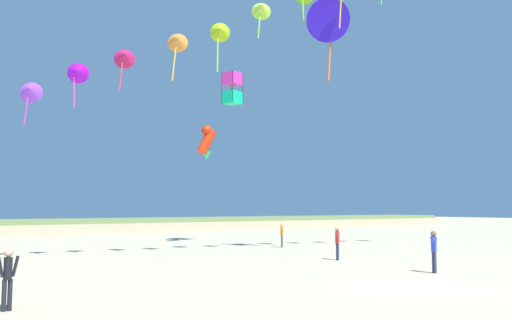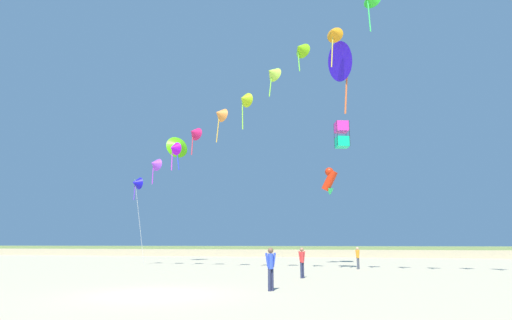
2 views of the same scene
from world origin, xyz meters
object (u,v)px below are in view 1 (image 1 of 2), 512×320
at_px(person_near_left, 434,249).
at_px(person_mid_center, 282,234).
at_px(person_near_right, 8,275).
at_px(large_kite_mid_trail, 232,88).
at_px(large_kite_low_lead, 207,141).
at_px(large_kite_high_solo, 329,21).
at_px(person_far_left, 337,241).

bearing_deg(person_near_left, person_mid_center, 75.71).
relative_size(person_near_right, large_kite_mid_trail, 0.67).
height_order(person_near_left, large_kite_mid_trail, large_kite_mid_trail).
relative_size(large_kite_low_lead, large_kite_high_solo, 0.51).
relative_size(person_mid_center, person_far_left, 0.97).
xyz_separation_m(person_far_left, large_kite_low_lead, (1.12, 15.28, 6.83)).
bearing_deg(person_mid_center, person_near_left, -104.29).
bearing_deg(person_near_right, person_far_left, 16.37).
height_order(person_far_left, large_kite_mid_trail, large_kite_mid_trail).
distance_m(person_near_right, person_far_left, 17.39).
distance_m(person_mid_center, large_kite_low_lead, 9.75).
relative_size(large_kite_low_lead, large_kite_mid_trail, 1.10).
distance_m(person_near_right, person_mid_center, 24.10).
bearing_deg(person_far_left, large_kite_high_solo, 49.96).
relative_size(person_mid_center, large_kite_mid_trail, 0.67).
distance_m(person_mid_center, large_kite_high_solo, 14.28).
bearing_deg(person_far_left, person_near_left, -95.37).
xyz_separation_m(person_near_left, large_kite_low_lead, (1.71, 21.57, 6.79)).
bearing_deg(large_kite_high_solo, person_mid_center, 86.54).
bearing_deg(person_near_left, large_kite_low_lead, 85.47).
xyz_separation_m(large_kite_mid_trail, large_kite_high_solo, (0.46, -10.29, 2.45)).
relative_size(person_near_left, person_far_left, 1.03).
distance_m(large_kite_low_lead, large_kite_mid_trail, 4.47).
distance_m(person_near_left, person_near_right, 16.15).
bearing_deg(person_far_left, person_near_right, -163.63).
height_order(person_near_left, large_kite_high_solo, large_kite_high_solo).
bearing_deg(person_far_left, person_mid_center, 69.63).
height_order(person_mid_center, large_kite_high_solo, large_kite_high_solo).
bearing_deg(large_kite_low_lead, person_mid_center, -72.33).
height_order(person_near_right, large_kite_mid_trail, large_kite_mid_trail).
relative_size(person_near_left, person_near_right, 1.06).
relative_size(person_near_right, large_kite_low_lead, 0.61).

